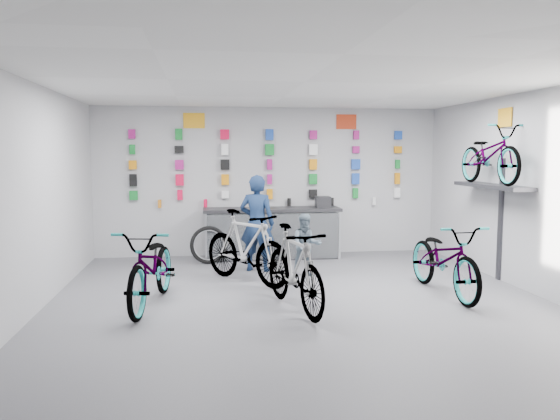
{
  "coord_description": "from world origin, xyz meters",
  "views": [
    {
      "loc": [
        -1.31,
        -7.07,
        2.09
      ],
      "look_at": [
        -0.14,
        1.4,
        1.19
      ],
      "focal_mm": 35.0,
      "sensor_mm": 36.0,
      "label": 1
    }
  ],
  "objects": [
    {
      "name": "spare_wheel",
      "position": [
        -1.25,
        3.17,
        0.35
      ],
      "size": [
        0.73,
        0.27,
        0.72
      ],
      "rotation": [
        0.0,
        0.0,
        0.19
      ],
      "color": "black",
      "rests_on": "floor"
    },
    {
      "name": "customer",
      "position": [
        0.37,
        1.84,
        0.53
      ],
      "size": [
        0.53,
        0.42,
        1.07
      ],
      "primitive_type": "imported",
      "rotation": [
        0.0,
        0.0,
        -0.03
      ],
      "color": "slate",
      "rests_on": "floor"
    },
    {
      "name": "bike_center",
      "position": [
        -0.15,
        -0.07,
        0.56
      ],
      "size": [
        0.94,
        1.95,
        1.13
      ],
      "primitive_type": "imported",
      "rotation": [
        0.0,
        0.0,
        0.23
      ],
      "color": "gray",
      "rests_on": "floor"
    },
    {
      "name": "floor",
      "position": [
        0.0,
        0.0,
        0.0
      ],
      "size": [
        8.0,
        8.0,
        0.0
      ],
      "primitive_type": "plane",
      "color": "#545459",
      "rests_on": "ground"
    },
    {
      "name": "clerk",
      "position": [
        -0.4,
        2.41,
        0.85
      ],
      "size": [
        0.72,
        0.59,
        1.71
      ],
      "primitive_type": "imported",
      "rotation": [
        0.0,
        0.0,
        2.8
      ],
      "color": "#142545",
      "rests_on": "floor"
    },
    {
      "name": "bike_left",
      "position": [
        -2.03,
        0.38,
        0.55
      ],
      "size": [
        1.05,
        2.17,
        1.09
      ],
      "primitive_type": "imported",
      "rotation": [
        0.0,
        0.0,
        -0.16
      ],
      "color": "gray",
      "rests_on": "floor"
    },
    {
      "name": "sign_side",
      "position": [
        3.48,
        1.2,
        2.65
      ],
      "size": [
        0.02,
        0.4,
        0.3
      ],
      "primitive_type": "cube",
      "color": "#F4A51C",
      "rests_on": "wall_right"
    },
    {
      "name": "merch_wall",
      "position": [
        -0.04,
        3.93,
        1.81
      ],
      "size": [
        5.56,
        0.08,
        1.56
      ],
      "color": "#137D2B",
      "rests_on": "wall_back"
    },
    {
      "name": "wall_left",
      "position": [
        -3.5,
        0.0,
        1.5
      ],
      "size": [
        0.0,
        8.0,
        8.0
      ],
      "primitive_type": "plane",
      "rotation": [
        1.57,
        0.0,
        1.57
      ],
      "color": "#ABABAD",
      "rests_on": "floor"
    },
    {
      "name": "wall_right",
      "position": [
        3.5,
        0.0,
        1.5
      ],
      "size": [
        0.0,
        8.0,
        8.0
      ],
      "primitive_type": "plane",
      "rotation": [
        1.57,
        0.0,
        -1.57
      ],
      "color": "#ABABAD",
      "rests_on": "floor"
    },
    {
      "name": "wall_back",
      "position": [
        0.0,
        4.0,
        1.5
      ],
      "size": [
        7.0,
        0.0,
        7.0
      ],
      "primitive_type": "plane",
      "rotation": [
        1.57,
        0.0,
        0.0
      ],
      "color": "#ABABAD",
      "rests_on": "floor"
    },
    {
      "name": "bike_right",
      "position": [
        2.18,
        0.42,
        0.54
      ],
      "size": [
        0.81,
        2.08,
        1.08
      ],
      "primitive_type": "imported",
      "rotation": [
        0.0,
        0.0,
        0.05
      ],
      "color": "gray",
      "rests_on": "floor"
    },
    {
      "name": "bike_wall",
      "position": [
        3.25,
        1.2,
        2.05
      ],
      "size": [
        0.63,
        1.8,
        0.95
      ],
      "primitive_type": "imported",
      "color": "gray",
      "rests_on": "wall_bracket"
    },
    {
      "name": "bike_service",
      "position": [
        -0.66,
        1.55,
        0.59
      ],
      "size": [
        1.62,
        1.89,
        1.17
      ],
      "primitive_type": "imported",
      "rotation": [
        0.0,
        0.0,
        0.65
      ],
      "color": "gray",
      "rests_on": "floor"
    },
    {
      "name": "ceiling",
      "position": [
        0.0,
        0.0,
        3.0
      ],
      "size": [
        8.0,
        8.0,
        0.0
      ],
      "primitive_type": "plane",
      "rotation": [
        3.14,
        0.0,
        0.0
      ],
      "color": "white",
      "rests_on": "wall_back"
    },
    {
      "name": "wall_bracket",
      "position": [
        3.33,
        1.2,
        1.46
      ],
      "size": [
        0.39,
        1.9,
        2.0
      ],
      "color": "#333338",
      "rests_on": "wall_right"
    },
    {
      "name": "wall_front",
      "position": [
        0.0,
        -4.0,
        1.5
      ],
      "size": [
        7.0,
        0.0,
        7.0
      ],
      "primitive_type": "plane",
      "rotation": [
        -1.57,
        0.0,
        0.0
      ],
      "color": "#ABABAD",
      "rests_on": "floor"
    },
    {
      "name": "register",
      "position": [
        1.03,
        3.55,
        1.11
      ],
      "size": [
        0.29,
        0.31,
        0.22
      ],
      "primitive_type": "cube",
      "rotation": [
        0.0,
        0.0,
        -0.02
      ],
      "color": "black",
      "rests_on": "counter"
    },
    {
      "name": "sign_right",
      "position": [
        1.6,
        3.98,
        2.72
      ],
      "size": [
        0.42,
        0.02,
        0.3
      ],
      "primitive_type": "cube",
      "color": "red",
      "rests_on": "wall_back"
    },
    {
      "name": "counter",
      "position": [
        0.0,
        3.54,
        0.49
      ],
      "size": [
        2.7,
        0.66,
        1.0
      ],
      "color": "black",
      "rests_on": "floor"
    },
    {
      "name": "sign_left",
      "position": [
        -1.5,
        3.98,
        2.72
      ],
      "size": [
        0.42,
        0.02,
        0.3
      ],
      "primitive_type": "cube",
      "color": "#F4A51C",
      "rests_on": "wall_back"
    }
  ]
}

